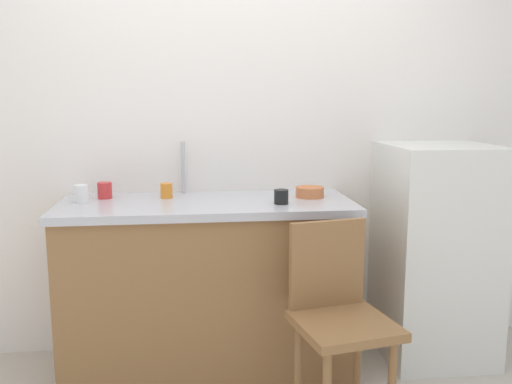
{
  "coord_description": "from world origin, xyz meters",
  "views": [
    {
      "loc": [
        -0.22,
        -2.16,
        1.44
      ],
      "look_at": [
        0.11,
        0.6,
        0.96
      ],
      "focal_mm": 39.09,
      "sensor_mm": 36.0,
      "label": 1
    }
  ],
  "objects_px": {
    "chair": "(338,314)",
    "cup_white": "(81,194)",
    "cup_orange": "(167,191)",
    "cup_black": "(281,197)",
    "cup_red": "(105,190)",
    "terracotta_bowl": "(310,192)",
    "refrigerator": "(435,252)"
  },
  "relations": [
    {
      "from": "chair",
      "to": "cup_white",
      "type": "relative_size",
      "value": 9.83
    },
    {
      "from": "terracotta_bowl",
      "to": "cup_orange",
      "type": "distance_m",
      "value": 0.76
    },
    {
      "from": "cup_orange",
      "to": "cup_red",
      "type": "distance_m",
      "value": 0.32
    },
    {
      "from": "cup_red",
      "to": "chair",
      "type": "bearing_deg",
      "value": -32.93
    },
    {
      "from": "chair",
      "to": "cup_black",
      "type": "bearing_deg",
      "value": 101.64
    },
    {
      "from": "refrigerator",
      "to": "cup_red",
      "type": "distance_m",
      "value": 1.82
    },
    {
      "from": "chair",
      "to": "refrigerator",
      "type": "bearing_deg",
      "value": 28.04
    },
    {
      "from": "refrigerator",
      "to": "chair",
      "type": "relative_size",
      "value": 1.33
    },
    {
      "from": "cup_black",
      "to": "cup_orange",
      "type": "height_order",
      "value": "cup_orange"
    },
    {
      "from": "terracotta_bowl",
      "to": "cup_orange",
      "type": "relative_size",
      "value": 1.89
    },
    {
      "from": "terracotta_bowl",
      "to": "cup_red",
      "type": "relative_size",
      "value": 1.76
    },
    {
      "from": "terracotta_bowl",
      "to": "cup_black",
      "type": "distance_m",
      "value": 0.24
    },
    {
      "from": "chair",
      "to": "cup_black",
      "type": "height_order",
      "value": "cup_black"
    },
    {
      "from": "terracotta_bowl",
      "to": "cup_black",
      "type": "xyz_separation_m",
      "value": [
        -0.18,
        -0.16,
        0.01
      ]
    },
    {
      "from": "cup_orange",
      "to": "cup_red",
      "type": "bearing_deg",
      "value": 174.81
    },
    {
      "from": "terracotta_bowl",
      "to": "cup_black",
      "type": "bearing_deg",
      "value": -138.03
    },
    {
      "from": "refrigerator",
      "to": "terracotta_bowl",
      "type": "xyz_separation_m",
      "value": [
        -0.71,
        0.03,
        0.35
      ]
    },
    {
      "from": "cup_orange",
      "to": "cup_black",
      "type": "bearing_deg",
      "value": -22.0
    },
    {
      "from": "cup_black",
      "to": "cup_white",
      "type": "xyz_separation_m",
      "value": [
        -0.99,
        0.15,
        0.01
      ]
    },
    {
      "from": "cup_red",
      "to": "terracotta_bowl",
      "type": "bearing_deg",
      "value": -5.2
    },
    {
      "from": "cup_red",
      "to": "cup_white",
      "type": "relative_size",
      "value": 0.93
    },
    {
      "from": "chair",
      "to": "cup_red",
      "type": "height_order",
      "value": "cup_red"
    },
    {
      "from": "cup_red",
      "to": "cup_white",
      "type": "height_order",
      "value": "cup_white"
    },
    {
      "from": "cup_red",
      "to": "cup_white",
      "type": "distance_m",
      "value": 0.15
    },
    {
      "from": "cup_orange",
      "to": "cup_white",
      "type": "height_order",
      "value": "cup_white"
    },
    {
      "from": "cup_black",
      "to": "cup_red",
      "type": "distance_m",
      "value": 0.93
    },
    {
      "from": "refrigerator",
      "to": "cup_black",
      "type": "relative_size",
      "value": 16.5
    },
    {
      "from": "refrigerator",
      "to": "cup_red",
      "type": "xyz_separation_m",
      "value": [
        -1.78,
        0.13,
        0.36
      ]
    },
    {
      "from": "chair",
      "to": "cup_white",
      "type": "xyz_separation_m",
      "value": [
        -1.18,
        0.59,
        0.46
      ]
    },
    {
      "from": "terracotta_bowl",
      "to": "cup_orange",
      "type": "bearing_deg",
      "value": 174.79
    },
    {
      "from": "chair",
      "to": "cup_white",
      "type": "height_order",
      "value": "cup_white"
    },
    {
      "from": "refrigerator",
      "to": "chair",
      "type": "distance_m",
      "value": 0.91
    }
  ]
}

